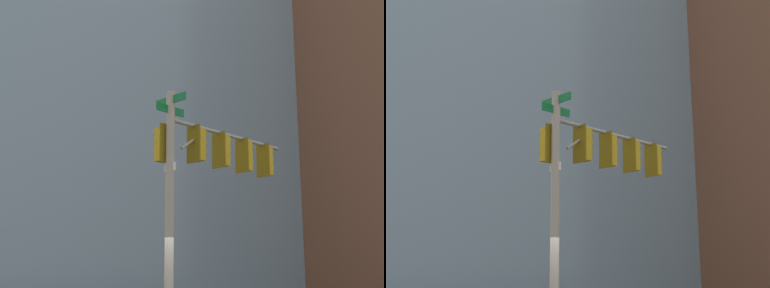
{
  "view_description": "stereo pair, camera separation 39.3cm",
  "coord_description": "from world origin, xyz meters",
  "views": [
    {
      "loc": [
        13.05,
        -7.0,
        1.59
      ],
      "look_at": [
        -0.42,
        0.79,
        5.32
      ],
      "focal_mm": 49.74,
      "sensor_mm": 36.0,
      "label": 1
    },
    {
      "loc": [
        13.24,
        -6.66,
        1.59
      ],
      "look_at": [
        -0.42,
        0.79,
        5.32
      ],
      "focal_mm": 49.74,
      "sensor_mm": 36.0,
      "label": 2
    }
  ],
  "objects": [
    {
      "name": "signal_pole_assembly",
      "position": [
        -0.64,
        1.42,
        4.75
      ],
      "size": [
        2.09,
        5.65,
        6.75
      ],
      "rotation": [
        0.0,
        0.0,
        1.84
      ],
      "color": "#9E998C",
      "rests_on": "ground_plane"
    },
    {
      "name": "building_brick_midblock",
      "position": [
        -48.71,
        6.71,
        21.24
      ],
      "size": [
        17.17,
        14.77,
        42.48
      ],
      "primitive_type": "cube",
      "color": "brown",
      "rests_on": "ground_plane"
    }
  ]
}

